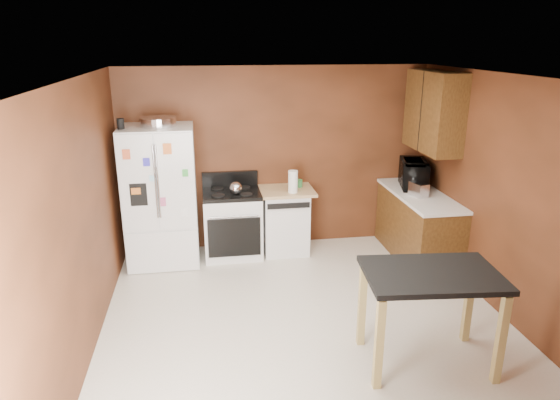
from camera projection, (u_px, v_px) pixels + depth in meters
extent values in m
plane|color=silver|center=(308.00, 325.00, 5.16)|extent=(4.50, 4.50, 0.00)
plane|color=white|center=(313.00, 78.00, 4.39)|extent=(4.50, 4.50, 0.00)
plane|color=brown|center=(276.00, 159.00, 6.89)|extent=(4.20, 0.00, 4.20)
plane|color=brown|center=(399.00, 349.00, 2.66)|extent=(4.20, 0.00, 4.20)
plane|color=brown|center=(81.00, 224.00, 4.47)|extent=(0.00, 4.50, 4.50)
plane|color=brown|center=(511.00, 201.00, 5.09)|extent=(0.00, 4.50, 4.50)
cylinder|color=silver|center=(158.00, 122.00, 6.14)|extent=(0.45, 0.45, 0.11)
cylinder|color=black|center=(121.00, 124.00, 5.93)|extent=(0.09, 0.09, 0.13)
sphere|color=silver|center=(236.00, 188.00, 6.45)|extent=(0.17, 0.17, 0.17)
cylinder|color=white|center=(293.00, 182.00, 6.56)|extent=(0.15, 0.15, 0.29)
cylinder|color=green|center=(299.00, 183.00, 6.83)|extent=(0.12, 0.12, 0.10)
cube|color=silver|center=(419.00, 189.00, 6.39)|extent=(0.20, 0.27, 0.17)
imported|color=black|center=(414.00, 175.00, 6.76)|extent=(0.55, 0.69, 0.33)
cube|color=white|center=(161.00, 196.00, 6.42)|extent=(0.90, 0.75, 1.80)
cube|color=white|center=(138.00, 184.00, 5.94)|extent=(0.43, 0.02, 1.20)
cube|color=white|center=(176.00, 182.00, 6.00)|extent=(0.43, 0.02, 1.20)
cube|color=white|center=(162.00, 252.00, 6.25)|extent=(0.88, 0.02, 0.54)
cube|color=black|center=(139.00, 195.00, 5.97)|extent=(0.20, 0.01, 0.28)
cylinder|color=silver|center=(155.00, 182.00, 5.94)|extent=(0.02, 0.02, 0.90)
cylinder|color=silver|center=(158.00, 182.00, 5.94)|extent=(0.02, 0.02, 0.90)
cube|color=#E46135|center=(126.00, 154.00, 5.79)|extent=(0.09, 0.00, 0.12)
cube|color=#3932D5|center=(146.00, 162.00, 5.85)|extent=(0.08, 0.00, 0.10)
cube|color=orange|center=(167.00, 149.00, 5.84)|extent=(0.10, 0.00, 0.13)
cube|color=green|center=(185.00, 173.00, 5.96)|extent=(0.07, 0.00, 0.09)
cube|color=orange|center=(136.00, 191.00, 5.93)|extent=(0.11, 0.00, 0.08)
cube|color=#CD5B8A|center=(163.00, 202.00, 6.03)|extent=(0.08, 0.00, 0.11)
cube|color=white|center=(184.00, 213.00, 6.11)|extent=(0.09, 0.00, 0.10)
cube|color=#AAE5FF|center=(152.00, 178.00, 5.92)|extent=(0.07, 0.00, 0.07)
cube|color=white|center=(233.00, 225.00, 6.75)|extent=(0.76, 0.65, 0.85)
cube|color=black|center=(232.00, 193.00, 6.61)|extent=(0.76, 0.65, 0.05)
cube|color=black|center=(230.00, 179.00, 6.84)|extent=(0.76, 0.06, 0.20)
cube|color=black|center=(234.00, 238.00, 6.44)|extent=(0.68, 0.02, 0.52)
cylinder|color=silver|center=(234.00, 217.00, 6.35)|extent=(0.62, 0.02, 0.02)
cylinder|color=black|center=(217.00, 188.00, 6.72)|extent=(0.17, 0.17, 0.02)
cylinder|color=black|center=(244.00, 187.00, 6.78)|extent=(0.17, 0.17, 0.02)
cylinder|color=black|center=(218.00, 195.00, 6.42)|extent=(0.17, 0.17, 0.02)
cylinder|color=black|center=(246.00, 194.00, 6.48)|extent=(0.17, 0.17, 0.02)
cube|color=white|center=(285.00, 222.00, 6.88)|extent=(0.60, 0.60, 0.85)
cube|color=black|center=(289.00, 206.00, 6.48)|extent=(0.56, 0.02, 0.07)
cube|color=tan|center=(285.00, 191.00, 6.74)|extent=(0.78, 0.62, 0.04)
cube|color=brown|center=(418.00, 227.00, 6.66)|extent=(0.60, 1.55, 0.86)
cube|color=white|center=(421.00, 195.00, 6.52)|extent=(0.63, 1.58, 0.04)
cube|color=brown|center=(434.00, 112.00, 6.30)|extent=(0.35, 1.05, 1.00)
cube|color=black|center=(421.00, 112.00, 6.28)|extent=(0.01, 0.01, 1.00)
cube|color=black|center=(432.00, 274.00, 4.32)|extent=(1.23, 0.88, 0.05)
cube|color=tan|center=(362.00, 305.00, 4.74)|extent=(0.07, 0.07, 0.83)
cube|color=tan|center=(469.00, 302.00, 4.80)|extent=(0.07, 0.07, 0.83)
cube|color=tan|center=(379.00, 345.00, 4.13)|extent=(0.07, 0.07, 0.83)
cube|color=tan|center=(501.00, 340.00, 4.19)|extent=(0.07, 0.07, 0.83)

